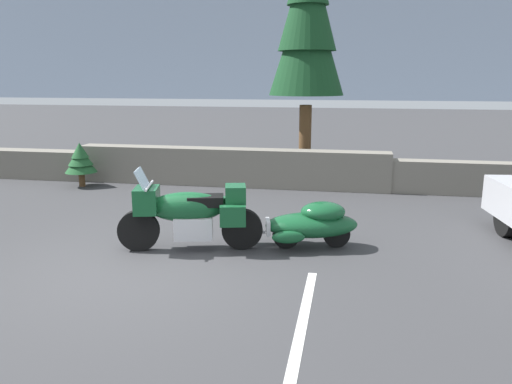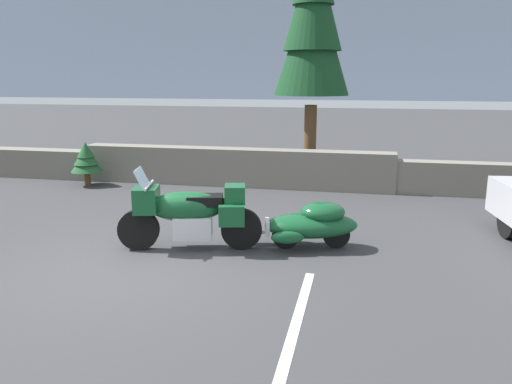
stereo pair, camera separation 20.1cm
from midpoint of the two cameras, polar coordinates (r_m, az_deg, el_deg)
ground_plane at (r=7.67m, az=-12.85°, el=-8.29°), size 80.00×80.00×0.00m
stone_guard_wall at (r=13.06m, az=-3.72°, el=2.65°), size 24.00×0.60×0.95m
distant_ridgeline at (r=102.53m, az=10.66°, el=15.56°), size 240.00×80.00×16.00m
touring_motorcycle at (r=8.14m, az=-6.81°, el=-2.22°), size 2.28×1.07×1.33m
car_shaped_trailer at (r=8.25m, az=6.99°, el=-3.53°), size 2.22×1.05×0.76m
pine_tree_tall at (r=13.92m, az=6.87°, el=19.28°), size 1.98×1.98×6.88m
pine_sapling_near at (r=13.57m, az=-18.16°, el=3.60°), size 0.79×0.79×1.12m
parking_stripe_marker at (r=5.69m, az=5.18°, el=-15.77°), size 0.12×3.60×0.01m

